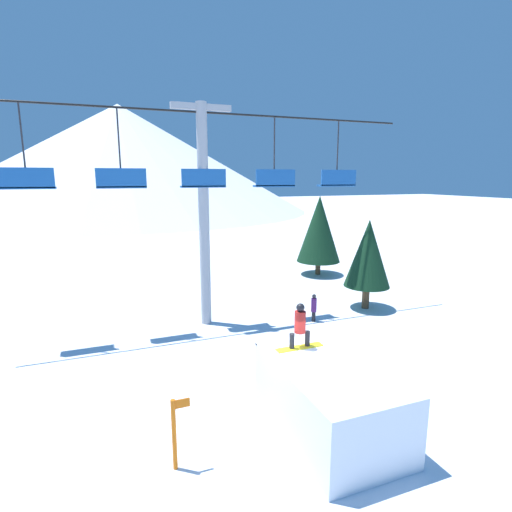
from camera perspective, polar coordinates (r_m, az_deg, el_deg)
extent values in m
plane|color=white|center=(11.26, 3.11, -22.19)|extent=(220.00, 220.00, 0.00)
cone|color=silver|center=(78.40, -18.77, 13.01)|extent=(67.09, 67.09, 18.94)
cube|color=white|center=(10.54, 10.40, -19.43)|extent=(2.35, 3.95, 1.71)
cube|color=silver|center=(11.67, 5.53, -11.61)|extent=(2.35, 0.10, 0.06)
cube|color=yellow|center=(10.99, 6.23, -12.84)|extent=(1.32, 0.26, 0.03)
cylinder|color=black|center=(10.81, 5.15, -11.98)|extent=(0.13, 0.13, 0.41)
cylinder|color=black|center=(11.01, 7.35, -11.59)|extent=(0.13, 0.13, 0.41)
cylinder|color=red|center=(10.72, 6.32, -9.35)|extent=(0.30, 0.30, 0.58)
sphere|color=black|center=(10.59, 6.36, -7.33)|extent=(0.22, 0.22, 0.22)
cylinder|color=#9E9EA3|center=(16.60, -7.45, 5.40)|extent=(0.43, 0.43, 9.09)
cube|color=#9E9EA3|center=(16.74, -7.85, 20.35)|extent=(2.40, 0.24, 0.24)
cylinder|color=black|center=(16.71, -7.83, 19.68)|extent=(18.44, 0.08, 0.08)
cylinder|color=#28282D|center=(16.26, -30.35, 13.45)|extent=(0.06, 0.06, 2.87)
cube|color=#195199|center=(16.23, -29.85, 8.42)|extent=(1.80, 0.44, 0.08)
cube|color=#195199|center=(16.05, -30.07, 9.64)|extent=(1.80, 0.08, 0.70)
cylinder|color=#28282D|center=(16.11, -18.95, 14.38)|extent=(0.06, 0.06, 2.87)
cube|color=#195199|center=(16.07, -18.63, 9.29)|extent=(1.80, 0.44, 0.08)
cube|color=#195199|center=(15.89, -18.68, 10.54)|extent=(1.80, 0.08, 0.70)
cylinder|color=#28282D|center=(16.55, -7.70, 14.77)|extent=(0.06, 0.06, 2.87)
cube|color=#195199|center=(16.52, -7.57, 9.81)|extent=(1.80, 0.44, 0.08)
cube|color=#195199|center=(16.35, -7.45, 11.02)|extent=(1.80, 0.08, 0.70)
cylinder|color=#28282D|center=(17.56, 2.63, 14.64)|extent=(0.06, 0.06, 2.87)
cube|color=#195199|center=(17.53, 2.59, 9.96)|extent=(1.80, 0.44, 0.08)
cube|color=#195199|center=(17.36, 2.84, 11.11)|extent=(1.80, 0.08, 0.70)
cylinder|color=#28282D|center=(19.04, 11.57, 14.17)|extent=(0.06, 0.06, 2.87)
cube|color=#195199|center=(19.01, 11.40, 9.85)|extent=(1.80, 0.44, 0.08)
cube|color=#195199|center=(18.85, 11.74, 10.90)|extent=(1.80, 0.08, 0.70)
cylinder|color=#4C3823|center=(19.94, 15.40, -5.67)|extent=(0.35, 0.35, 1.10)
cone|color=black|center=(19.44, 15.72, 0.40)|extent=(2.15, 2.15, 3.19)
cylinder|color=#4C3823|center=(26.11, 8.83, -1.67)|extent=(0.33, 0.33, 0.88)
cone|color=black|center=(25.68, 9.00, 3.85)|extent=(2.76, 2.76, 4.19)
cylinder|color=orange|center=(9.45, -11.61, -23.74)|extent=(0.10, 0.10, 1.63)
cube|color=orange|center=(9.10, -10.61, -20.00)|extent=(0.36, 0.02, 0.20)
cylinder|color=black|center=(17.79, 8.22, -8.53)|extent=(0.17, 0.17, 0.45)
cylinder|color=#471956|center=(17.62, 8.27, -6.92)|extent=(0.24, 0.24, 0.60)
sphere|color=#232328|center=(17.50, 8.31, -5.71)|extent=(0.18, 0.18, 0.18)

